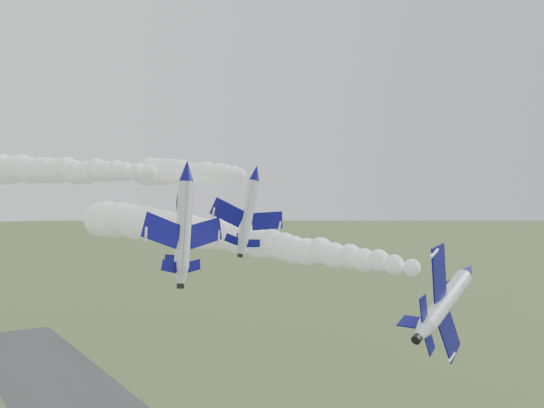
% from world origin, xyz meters
% --- Properties ---
extents(jet_lead, '(6.21, 13.52, 10.62)m').
position_xyz_m(jet_lead, '(15.78, -3.78, 35.22)').
color(jet_lead, silver).
extents(smoke_trail_jet_lead, '(25.30, 61.28, 5.64)m').
position_xyz_m(smoke_trail_jet_lead, '(5.95, 29.49, 37.12)').
color(smoke_trail_jet_lead, white).
extents(jet_pair_left, '(12.09, 13.99, 3.60)m').
position_xyz_m(jet_pair_left, '(-3.93, 18.84, 45.47)').
color(jet_pair_left, silver).
extents(smoke_trail_jet_pair_left, '(25.86, 59.36, 5.38)m').
position_xyz_m(smoke_trail_jet_pair_left, '(-15.58, 51.11, 46.32)').
color(smoke_trail_jet_pair_left, white).
extents(jet_pair_right, '(9.50, 11.51, 3.27)m').
position_xyz_m(jet_pair_right, '(5.71, 19.99, 45.43)').
color(jet_pair_right, silver).
extents(smoke_trail_jet_pair_right, '(11.95, 56.60, 5.21)m').
position_xyz_m(smoke_trail_jet_pair_right, '(9.86, 50.40, 46.39)').
color(smoke_trail_jet_pair_right, white).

